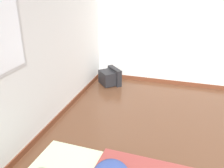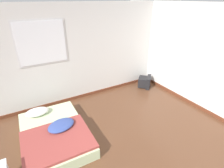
% 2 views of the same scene
% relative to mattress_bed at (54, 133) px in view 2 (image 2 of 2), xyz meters
% --- Properties ---
extents(wall_back, '(8.00, 0.08, 2.60)m').
position_rel_mattress_bed_xyz_m(wall_back, '(0.82, 1.36, 1.15)').
color(wall_back, silver).
rests_on(wall_back, ground_plane).
extents(mattress_bed, '(1.31, 1.91, 0.38)m').
position_rel_mattress_bed_xyz_m(mattress_bed, '(0.00, 0.00, 0.00)').
color(mattress_bed, beige).
rests_on(mattress_bed, ground_plane).
extents(crt_tv, '(0.58, 0.58, 0.37)m').
position_rel_mattress_bed_xyz_m(crt_tv, '(3.21, 0.93, 0.03)').
color(crt_tv, black).
rests_on(crt_tv, ground_plane).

